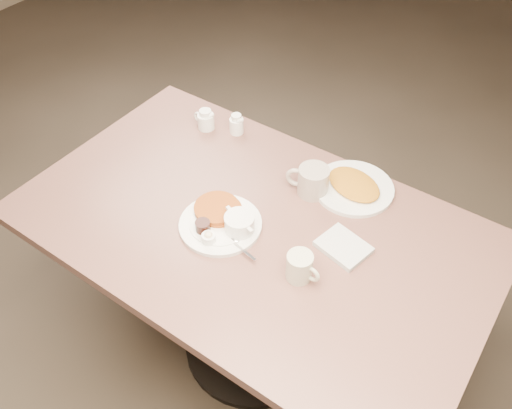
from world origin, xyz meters
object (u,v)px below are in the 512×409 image
Objects in this scene: coffee_mug_near at (300,267)px; creamer_right at (236,124)px; coffee_mug_far at (312,181)px; hash_plate at (354,187)px; creamer_left at (206,120)px; diner_table at (253,257)px; main_plate at (223,221)px.

coffee_mug_near is 0.72m from creamer_right.
coffee_mug_near is 1.39× the size of creamer_right.
coffee_mug_near is at bearing -64.51° from coffee_mug_far.
hash_plate is (0.51, -0.03, -0.02)m from creamer_right.
coffee_mug_near is 0.36m from coffee_mug_far.
coffee_mug_near is at bearing -30.99° from creamer_left.
coffee_mug_far reaches higher than hash_plate.
creamer_right is (0.11, 0.04, 0.00)m from creamer_left.
creamer_left reaches higher than diner_table.
creamer_right is at bearing 21.44° from creamer_left.
coffee_mug_far is 1.61× the size of creamer_left.
coffee_mug_near is at bearing -84.11° from hash_plate.
coffee_mug_far is (-0.16, 0.33, 0.00)m from coffee_mug_near.
hash_plate is (0.26, 0.39, -0.01)m from main_plate.
creamer_right is at bearing 121.59° from main_plate.
main_plate is 0.47m from hash_plate.
diner_table is 0.33m from coffee_mug_near.
coffee_mug_far is 0.42m from creamer_right.
main_plate is (-0.07, -0.06, 0.19)m from diner_table.
coffee_mug_far is 0.45× the size of hash_plate.
creamer_left is (-0.37, 0.37, 0.01)m from main_plate.
coffee_mug_near reaches higher than hash_plate.
creamer_left is at bearing -178.53° from hash_plate.
creamer_right is at bearing 141.25° from coffee_mug_near.
diner_table is at bearing 158.17° from coffee_mug_near.
diner_table is 0.33m from coffee_mug_far.
coffee_mug_near is (0.23, -0.09, 0.22)m from diner_table.
diner_table is at bearing -35.26° from creamer_left.
diner_table is 4.32× the size of hash_plate.
creamer_left is at bearing 134.86° from main_plate.
coffee_mug_near is 1.13× the size of creamer_left.
main_plate is at bearing -116.47° from coffee_mug_far.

